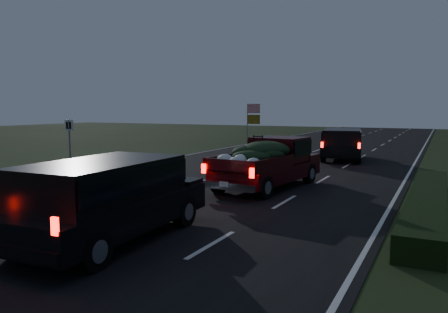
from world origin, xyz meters
The scene contains 7 objects.
ground centered at (0.00, 0.00, 0.00)m, with size 120.00×120.00×0.00m, color black.
road_asphalt centered at (0.00, 0.00, 0.01)m, with size 14.00×120.00×0.02m, color black.
hedge_row centered at (7.80, 3.00, 0.30)m, with size 1.00×10.00×0.60m, color black.
route_sign centered at (-8.50, 5.00, 1.66)m, with size 0.55×0.08×2.50m.
pickup_truck centered at (2.15, 4.75, 1.08)m, with size 2.73×5.69×2.88m.
lead_suv centered at (2.78, 15.15, 1.12)m, with size 2.98×5.43×1.48m.
rear_suv centered at (1.33, -3.37, 1.16)m, with size 2.63×5.41×1.53m.
Camera 1 is at (8.13, -10.84, 3.06)m, focal length 35.00 mm.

